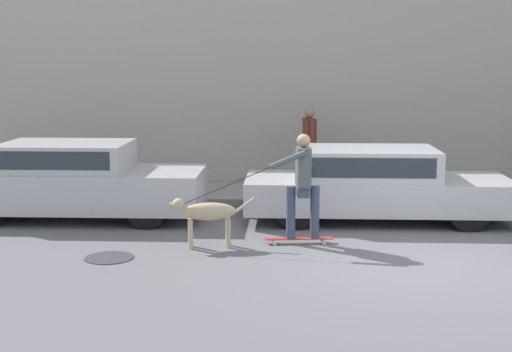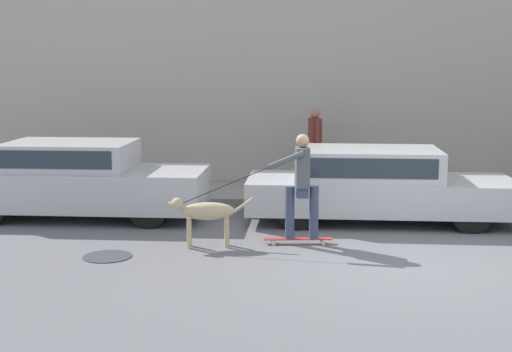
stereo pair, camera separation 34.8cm
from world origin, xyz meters
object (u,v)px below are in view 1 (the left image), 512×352
(parked_car_0, at_px, (75,182))
(dog, at_px, (207,213))
(skateboarder, at_px, (302,182))
(parked_car_1, at_px, (374,185))
(pedestrian_with_bag, at_px, (309,145))

(parked_car_0, bearing_deg, dog, -36.68)
(skateboarder, bearing_deg, dog, 5.43)
(parked_car_1, bearing_deg, dog, -143.90)
(skateboarder, bearing_deg, pedestrian_with_bag, -98.87)
(dog, bearing_deg, parked_car_0, -45.79)
(dog, relative_size, skateboarder, 0.54)
(skateboarder, bearing_deg, parked_car_0, -27.89)
(parked_car_0, height_order, skateboarder, skateboarder)
(parked_car_1, height_order, dog, parked_car_1)
(pedestrian_with_bag, bearing_deg, dog, -122.97)
(parked_car_1, distance_m, dog, 3.27)
(pedestrian_with_bag, bearing_deg, parked_car_1, -76.31)
(parked_car_1, distance_m, pedestrian_with_bag, 2.48)
(parked_car_0, relative_size, pedestrian_with_bag, 2.65)
(dog, xyz_separation_m, pedestrian_with_bag, (1.65, 4.10, 0.54))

